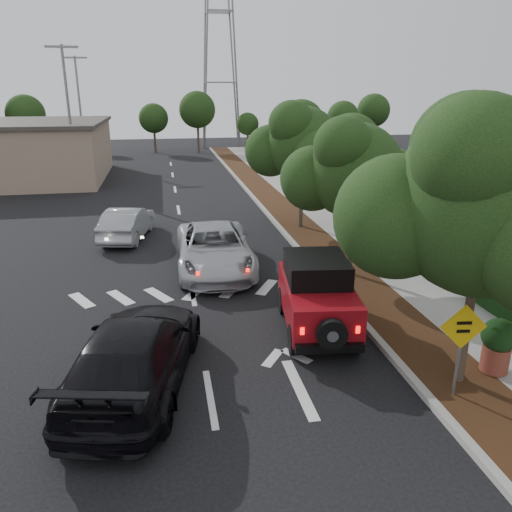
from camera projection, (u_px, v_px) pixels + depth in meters
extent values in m
plane|color=black|center=(210.00, 398.00, 10.83)|extent=(120.00, 120.00, 0.00)
cube|color=#9E9B93|center=(285.00, 234.00, 22.79)|extent=(0.20, 70.00, 0.15)
cube|color=black|center=(306.00, 233.00, 22.96)|extent=(1.80, 70.00, 0.12)
cube|color=gray|center=(345.00, 231.00, 23.30)|extent=(2.00, 70.00, 0.12)
cube|color=black|center=(374.00, 223.00, 23.43)|extent=(0.80, 70.00, 0.80)
cylinder|color=black|center=(284.00, 300.00, 14.86)|extent=(0.37, 0.81, 0.78)
cylinder|color=black|center=(335.00, 299.00, 14.94)|extent=(0.37, 0.81, 0.78)
cylinder|color=black|center=(295.00, 340.00, 12.53)|extent=(0.37, 0.81, 0.78)
cylinder|color=black|center=(354.00, 338.00, 12.61)|extent=(0.37, 0.81, 0.78)
cube|color=maroon|center=(317.00, 300.00, 13.57)|extent=(2.21, 3.81, 0.98)
cube|color=black|center=(316.00, 268.00, 13.59)|extent=(1.86, 2.18, 0.63)
cube|color=maroon|center=(309.00, 284.00, 14.89)|extent=(1.67, 1.20, 0.80)
cube|color=black|center=(330.00, 348.00, 11.92)|extent=(1.68, 0.39, 0.21)
cylinder|color=black|center=(332.00, 334.00, 11.65)|extent=(0.76, 0.31, 0.74)
cube|color=#FF190C|center=(302.00, 331.00, 11.80)|extent=(0.10, 0.05, 0.18)
cube|color=#FF190C|center=(358.00, 330.00, 11.87)|extent=(0.10, 0.05, 0.18)
imported|color=#ADAFB5|center=(214.00, 249.00, 18.29)|extent=(2.82, 5.86, 1.61)
imported|color=black|center=(135.00, 353.00, 11.04)|extent=(3.46, 6.00, 1.64)
imported|color=#989B9F|center=(127.00, 223.00, 22.13)|extent=(2.37, 4.54, 1.42)
imported|color=#999BA1|center=(16.00, 179.00, 33.00)|extent=(4.04, 1.92, 1.33)
cylinder|color=slate|center=(459.00, 354.00, 10.48)|extent=(0.07, 0.07, 1.95)
cube|color=#E0B00B|center=(463.00, 327.00, 10.24)|extent=(0.99, 0.15, 1.00)
cube|color=black|center=(464.00, 323.00, 10.19)|extent=(0.31, 0.05, 0.07)
cube|color=black|center=(463.00, 331.00, 10.25)|extent=(0.28, 0.04, 0.07)
cylinder|color=brown|center=(495.00, 358.00, 11.56)|extent=(0.67, 0.67, 0.63)
sphere|color=black|center=(499.00, 335.00, 11.37)|extent=(0.78, 0.78, 0.78)
imported|color=black|center=(500.00, 332.00, 11.34)|extent=(0.70, 0.62, 0.74)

